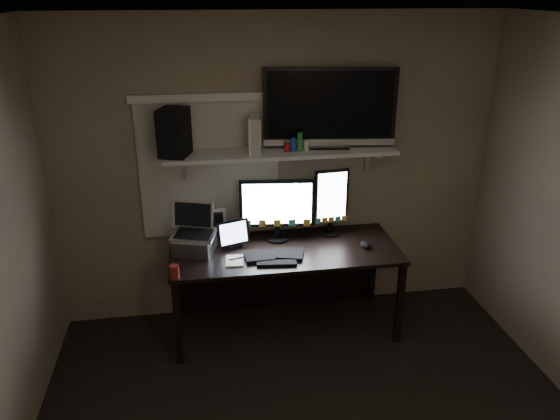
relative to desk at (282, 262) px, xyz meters
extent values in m
plane|color=silver|center=(0.00, -1.55, 1.95)|extent=(3.60, 3.60, 0.00)
plane|color=#6C5D4D|center=(0.00, 0.25, 0.70)|extent=(3.60, 0.00, 3.60)
cube|color=beige|center=(-0.55, 0.24, 0.75)|extent=(1.10, 0.02, 1.10)
cube|color=black|center=(0.00, -0.12, 0.16)|extent=(1.80, 0.75, 0.03)
cube|color=black|center=(0.00, 0.23, -0.20)|extent=(1.80, 0.02, 0.70)
cube|color=black|center=(-0.86, -0.46, -0.20)|extent=(0.05, 0.05, 0.70)
cube|color=black|center=(0.86, -0.46, -0.20)|extent=(0.05, 0.05, 0.70)
cube|color=black|center=(-0.86, 0.21, -0.20)|extent=(0.05, 0.05, 0.70)
cube|color=black|center=(0.86, 0.21, -0.20)|extent=(0.05, 0.05, 0.70)
cube|color=silver|center=(0.00, 0.08, 0.91)|extent=(1.80, 0.35, 0.03)
cube|color=black|center=(-0.03, 0.07, 0.44)|extent=(0.61, 0.13, 0.53)
cube|color=black|center=(0.42, 0.10, 0.46)|extent=(0.29, 0.08, 0.57)
cube|color=black|center=(-0.10, -0.25, 0.19)|extent=(0.48, 0.23, 0.03)
ellipsoid|color=black|center=(0.64, -0.19, 0.20)|extent=(0.08, 0.13, 0.04)
cube|color=white|center=(-0.41, -0.27, 0.18)|extent=(0.15, 0.20, 0.01)
cube|color=black|center=(-0.39, -0.02, 0.29)|extent=(0.28, 0.19, 0.23)
cube|color=black|center=(-0.57, 0.14, 0.31)|extent=(0.22, 0.12, 0.27)
cube|color=silver|center=(-0.70, -0.06, 0.36)|extent=(0.40, 0.36, 0.38)
cylinder|color=maroon|center=(-0.85, -0.45, 0.23)|extent=(0.08, 0.08, 0.10)
cube|color=black|center=(0.39, 0.12, 1.23)|extent=(1.04, 0.31, 0.62)
cube|color=beige|center=(-0.20, 0.07, 1.07)|extent=(0.11, 0.24, 0.28)
cube|color=black|center=(-0.80, 0.07, 1.10)|extent=(0.26, 0.29, 0.36)
camera|label=1|loc=(-0.66, -3.94, 2.10)|focal=35.00mm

